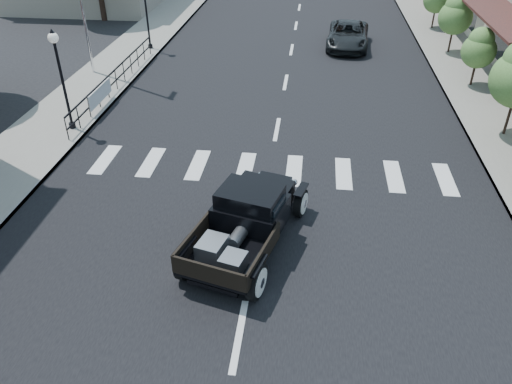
# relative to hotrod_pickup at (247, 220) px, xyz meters

# --- Properties ---
(ground) EXTENTS (120.00, 120.00, 0.00)m
(ground) POSITION_rel_hotrod_pickup_xyz_m (0.22, -0.03, -0.82)
(ground) COLOR black
(ground) RESTS_ON ground
(road) EXTENTS (14.00, 80.00, 0.02)m
(road) POSITION_rel_hotrod_pickup_xyz_m (0.22, 14.97, -0.81)
(road) COLOR black
(road) RESTS_ON ground
(road_markings) EXTENTS (12.00, 60.00, 0.06)m
(road_markings) POSITION_rel_hotrod_pickup_xyz_m (0.22, 9.97, -0.82)
(road_markings) COLOR silver
(road_markings) RESTS_ON ground
(sidewalk_left) EXTENTS (3.00, 80.00, 0.15)m
(sidewalk_left) POSITION_rel_hotrod_pickup_xyz_m (-8.28, 14.97, -0.74)
(sidewalk_left) COLOR gray
(sidewalk_left) RESTS_ON ground
(sidewalk_right) EXTENTS (3.00, 80.00, 0.15)m
(sidewalk_right) POSITION_rel_hotrod_pickup_xyz_m (8.72, 14.97, -0.74)
(sidewalk_right) COLOR gray
(sidewalk_right) RESTS_ON ground
(railing) EXTENTS (0.08, 10.00, 1.00)m
(railing) POSITION_rel_hotrod_pickup_xyz_m (-7.08, 9.97, -0.17)
(railing) COLOR black
(railing) RESTS_ON sidewalk_left
(banner) EXTENTS (0.04, 2.20, 0.60)m
(banner) POSITION_rel_hotrod_pickup_xyz_m (-7.00, 7.97, -0.37)
(banner) COLOR silver
(banner) RESTS_ON sidewalk_left
(lamp_post_b) EXTENTS (0.36, 0.36, 3.64)m
(lamp_post_b) POSITION_rel_hotrod_pickup_xyz_m (-7.38, 5.97, 1.15)
(lamp_post_b) COLOR black
(lamp_post_b) RESTS_ON sidewalk_left
(lamp_post_c) EXTENTS (0.36, 0.36, 3.64)m
(lamp_post_c) POSITION_rel_hotrod_pickup_xyz_m (-7.38, 15.97, 1.15)
(lamp_post_c) COLOR black
(lamp_post_c) RESTS_ON sidewalk_left
(small_tree_c) EXTENTS (1.47, 1.47, 2.45)m
(small_tree_c) POSITION_rel_hotrod_pickup_xyz_m (8.52, 12.28, 0.56)
(small_tree_c) COLOR #4C7736
(small_tree_c) RESTS_ON sidewalk_right
(small_tree_d) EXTENTS (1.70, 1.70, 2.84)m
(small_tree_d) POSITION_rel_hotrod_pickup_xyz_m (8.52, 17.15, 0.75)
(small_tree_d) COLOR #4C7736
(small_tree_d) RESTS_ON sidewalk_right
(small_tree_e) EXTENTS (1.60, 1.60, 2.66)m
(small_tree_e) POSITION_rel_hotrod_pickup_xyz_m (8.52, 22.01, 0.66)
(small_tree_e) COLOR #4C7736
(small_tree_e) RESTS_ON sidewalk_right
(hotrod_pickup) EXTENTS (3.35, 5.13, 1.64)m
(hotrod_pickup) POSITION_rel_hotrod_pickup_xyz_m (0.00, 0.00, 0.00)
(hotrod_pickup) COLOR black
(hotrod_pickup) RESTS_ON ground
(second_car) EXTENTS (2.50, 4.81, 1.29)m
(second_car) POSITION_rel_hotrod_pickup_xyz_m (3.23, 17.83, -0.17)
(second_car) COLOR black
(second_car) RESTS_ON ground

